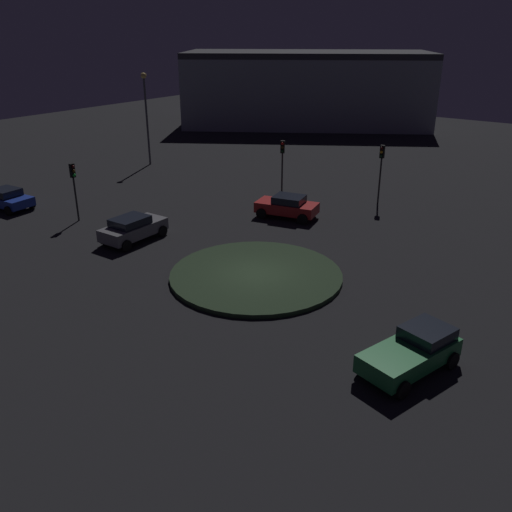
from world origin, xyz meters
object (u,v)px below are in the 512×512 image
at_px(car_red, 287,206).
at_px(traffic_light_west, 381,163).
at_px(car_green, 412,351).
at_px(car_grey, 133,228).
at_px(car_blue, 6,198).
at_px(streetlamp_southwest, 146,107).
at_px(store_building, 307,89).
at_px(traffic_light_southwest, 282,158).
at_px(traffic_light_south, 74,180).

xyz_separation_m(car_red, traffic_light_west, (-6.28, 3.75, 2.24)).
bearing_deg(car_green, car_grey, -83.04).
height_order(car_blue, traffic_light_west, traffic_light_west).
xyz_separation_m(streetlamp_southwest, store_building, (-27.68, 0.24, -0.73)).
distance_m(traffic_light_west, store_building, 34.84).
relative_size(traffic_light_southwest, store_building, 0.13).
bearing_deg(traffic_light_west, traffic_light_south, -44.68).
height_order(car_red, traffic_light_south, traffic_light_south).
height_order(car_red, traffic_light_west, traffic_light_west).
xyz_separation_m(car_grey, store_building, (-42.12, -13.28, 3.69)).
height_order(traffic_light_west, streetlamp_southwest, streetlamp_southwest).
bearing_deg(car_blue, car_red, -154.14).
bearing_deg(car_grey, traffic_light_west, -30.99).
bearing_deg(traffic_light_southwest, traffic_light_west, 85.15).
height_order(car_green, traffic_light_south, traffic_light_south).
bearing_deg(car_red, car_grey, -131.71).
xyz_separation_m(car_blue, streetlamp_southwest, (-15.35, -1.60, 4.48)).
distance_m(car_red, traffic_light_south, 14.00).
relative_size(car_red, car_green, 0.99).
distance_m(car_grey, traffic_light_south, 6.03).
bearing_deg(store_building, traffic_light_west, 98.16).
relative_size(car_blue, car_green, 0.90).
relative_size(car_green, store_building, 0.14).
distance_m(car_blue, streetlamp_southwest, 16.07).
distance_m(car_blue, traffic_light_west, 26.49).
bearing_deg(car_red, car_blue, -161.81).
bearing_deg(streetlamp_southwest, traffic_light_southwest, 83.17).
distance_m(car_blue, traffic_light_south, 6.67).
xyz_separation_m(car_grey, car_green, (3.11, 18.48, -0.02)).
bearing_deg(traffic_light_southwest, car_grey, -38.77).
relative_size(car_green, traffic_light_south, 1.15).
bearing_deg(traffic_light_southwest, car_green, 17.87).
bearing_deg(car_grey, car_blue, 93.53).
height_order(car_red, car_green, same).
bearing_deg(car_red, store_building, 107.15).
bearing_deg(streetlamp_southwest, traffic_light_west, 92.19).
height_order(car_grey, store_building, store_building).
bearing_deg(streetlamp_southwest, car_blue, 5.94).
bearing_deg(traffic_light_south, car_green, -7.18).
height_order(car_grey, car_green, car_grey).
bearing_deg(car_red, car_green, -54.28).
height_order(streetlamp_southwest, store_building, store_building).
xyz_separation_m(traffic_light_south, traffic_light_southwest, (-12.16, 8.10, 0.31)).
relative_size(car_grey, traffic_light_south, 1.07).
distance_m(car_grey, car_blue, 11.96).
xyz_separation_m(car_blue, traffic_light_west, (-16.20, 20.83, 2.30)).
xyz_separation_m(traffic_light_south, streetlamp_southwest, (-14.07, -7.83, 2.48)).
distance_m(traffic_light_south, streetlamp_southwest, 16.29).
height_order(car_blue, streetlamp_southwest, streetlamp_southwest).
xyz_separation_m(car_red, car_green, (12.13, 13.32, -0.02)).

